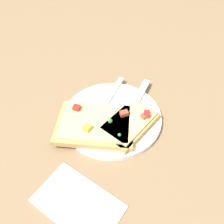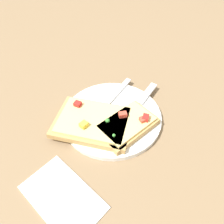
# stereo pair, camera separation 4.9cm
# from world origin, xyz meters

# --- Properties ---
(ground_plane) EXTENTS (4.00, 4.00, 0.00)m
(ground_plane) POSITION_xyz_m (0.00, 0.00, 0.00)
(ground_plane) COLOR #7F6647
(plate) EXTENTS (0.23, 0.23, 0.01)m
(plate) POSITION_xyz_m (0.00, 0.00, 0.01)
(plate) COLOR white
(plate) RESTS_ON ground
(fork) EXTENTS (0.05, 0.20, 0.01)m
(fork) POSITION_xyz_m (-0.03, 0.01, 0.01)
(fork) COLOR silver
(fork) RESTS_ON plate
(knife) EXTENTS (0.06, 0.22, 0.01)m
(knife) POSITION_xyz_m (0.03, 0.06, 0.01)
(knife) COLOR silver
(knife) RESTS_ON plate
(pizza_slice_main) EXTENTS (0.20, 0.18, 0.03)m
(pizza_slice_main) POSITION_xyz_m (-0.01, -0.05, 0.02)
(pizza_slice_main) COLOR tan
(pizza_slice_main) RESTS_ON plate
(pizza_slice_corner) EXTENTS (0.09, 0.14, 0.03)m
(pizza_slice_corner) POSITION_xyz_m (0.05, -0.00, 0.02)
(pizza_slice_corner) COLOR tan
(pizza_slice_corner) RESTS_ON plate
(crumb_scatter) EXTENTS (0.10, 0.14, 0.01)m
(crumb_scatter) POSITION_xyz_m (0.02, 0.01, 0.02)
(crumb_scatter) COLOR tan
(crumb_scatter) RESTS_ON plate
(napkin) EXTENTS (0.15, 0.09, 0.01)m
(napkin) POSITION_xyz_m (0.06, -0.19, 0.00)
(napkin) COLOR white
(napkin) RESTS_ON ground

